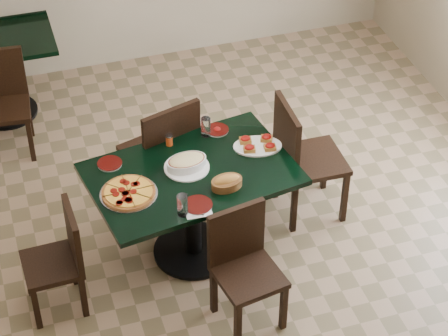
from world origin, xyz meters
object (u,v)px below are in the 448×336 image
object	(u,v)px
back_chair_near	(3,97)
pepperoni_pizza	(129,193)
lasagna_casserole	(187,163)
bread_basket	(227,182)
chair_right	(301,154)
chair_far	(164,150)
bruschetta_platter	(258,144)
chair_near	(243,261)
chair_left	(61,256)
main_table	(192,192)

from	to	relation	value
back_chair_near	pepperoni_pizza	xyz separation A→B (m)	(0.65, -1.78, 0.29)
lasagna_casserole	bread_basket	distance (m)	0.33
back_chair_near	pepperoni_pizza	distance (m)	1.92
bread_basket	chair_right	bearing A→B (deg)	23.67
chair_far	bread_basket	distance (m)	0.82
back_chair_near	bruschetta_platter	xyz separation A→B (m)	(1.61, -1.56, 0.29)
bruschetta_platter	chair_right	bearing A→B (deg)	23.12
chair_near	chair_left	world-z (taller)	chair_near
chair_far	back_chair_near	xyz separation A→B (m)	(-1.04, 1.16, -0.07)
chair_near	bread_basket	distance (m)	0.53
chair_near	pepperoni_pizza	xyz separation A→B (m)	(-0.61, 0.54, 0.29)
chair_right	lasagna_casserole	xyz separation A→B (m)	(-0.89, -0.15, 0.24)
lasagna_casserole	chair_near	bearing A→B (deg)	-82.73
chair_near	main_table	bearing A→B (deg)	93.72
main_table	bread_basket	size ratio (longest dim) A/B	6.48
main_table	pepperoni_pizza	distance (m)	0.50
bruschetta_platter	lasagna_casserole	bearing A→B (deg)	-160.21
chair_far	lasagna_casserole	world-z (taller)	chair_far
main_table	chair_right	world-z (taller)	chair_right
main_table	back_chair_near	bearing A→B (deg)	114.27
chair_far	pepperoni_pizza	bearing A→B (deg)	40.78
main_table	chair_far	size ratio (longest dim) A/B	1.50
main_table	chair_far	xyz separation A→B (m)	(-0.06, 0.53, -0.01)
main_table	chair_right	distance (m)	0.89
chair_near	chair_right	size ratio (longest dim) A/B	0.87
lasagna_casserole	bruschetta_platter	distance (m)	0.54
chair_far	chair_left	world-z (taller)	chair_far
chair_far	pepperoni_pizza	size ratio (longest dim) A/B	2.60
chair_far	chair_near	distance (m)	1.19
back_chair_near	chair_right	bearing A→B (deg)	-31.47
pepperoni_pizza	lasagna_casserole	world-z (taller)	lasagna_casserole
chair_left	bruschetta_platter	world-z (taller)	bruschetta_platter
chair_right	back_chair_near	distance (m)	2.47
chair_near	chair_right	distance (m)	1.10
bread_basket	back_chair_near	bearing A→B (deg)	116.92
chair_far	chair_near	world-z (taller)	chair_far
chair_near	pepperoni_pizza	size ratio (longest dim) A/B	2.25
main_table	lasagna_casserole	world-z (taller)	lasagna_casserole
main_table	chair_near	distance (m)	0.67
chair_left	lasagna_casserole	bearing A→B (deg)	103.36
chair_right	bruschetta_platter	xyz separation A→B (m)	(-0.36, -0.07, 0.22)
chair_far	chair_near	size ratio (longest dim) A/B	1.16
chair_right	bruschetta_platter	size ratio (longest dim) A/B	2.57
chair_right	back_chair_near	size ratio (longest dim) A/B	1.13
lasagna_casserole	bread_basket	xyz separation A→B (m)	(0.20, -0.27, -0.01)
back_chair_near	lasagna_casserole	world-z (taller)	back_chair_near
back_chair_near	bread_basket	xyz separation A→B (m)	(1.28, -1.90, 0.31)
back_chair_near	bread_basket	world-z (taller)	back_chair_near
chair_left	main_table	bearing A→B (deg)	100.31
back_chair_near	bruschetta_platter	size ratio (longest dim) A/B	2.27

